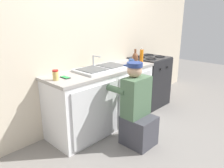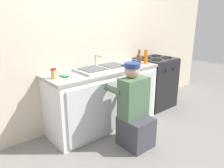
# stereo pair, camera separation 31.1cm
# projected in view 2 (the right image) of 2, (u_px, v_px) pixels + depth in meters

# --- Properties ---
(ground_plane) EXTENTS (12.00, 12.00, 0.00)m
(ground_plane) POSITION_uv_depth(u_px,v_px,m) (116.00, 132.00, 3.26)
(ground_plane) COLOR gray
(back_wall) EXTENTS (6.00, 0.10, 2.50)m
(back_wall) POSITION_uv_depth(u_px,v_px,m) (89.00, 43.00, 3.36)
(back_wall) COLOR beige
(back_wall) RESTS_ON ground_plane
(counter_cabinet) EXTENTS (1.73, 0.62, 0.86)m
(counter_cabinet) POSITION_uv_depth(u_px,v_px,m) (104.00, 99.00, 3.34)
(counter_cabinet) COLOR white
(counter_cabinet) RESTS_ON ground_plane
(countertop) EXTENTS (1.77, 0.62, 0.04)m
(countertop) POSITION_uv_depth(u_px,v_px,m) (103.00, 71.00, 3.21)
(countertop) COLOR #9E9993
(countertop) RESTS_ON counter_cabinet
(sink_double_basin) EXTENTS (0.80, 0.44, 0.19)m
(sink_double_basin) POSITION_uv_depth(u_px,v_px,m) (103.00, 68.00, 3.20)
(sink_double_basin) COLOR silver
(sink_double_basin) RESTS_ON countertop
(stove_range) EXTENTS (0.65, 0.62, 0.94)m
(stove_range) POSITION_uv_depth(u_px,v_px,m) (155.00, 82.00, 4.10)
(stove_range) COLOR black
(stove_range) RESTS_ON ground_plane
(plumber_person) EXTENTS (0.42, 0.61, 1.10)m
(plumber_person) POSITION_uv_depth(u_px,v_px,m) (134.00, 112.00, 2.82)
(plumber_person) COLOR #3F3F47
(plumber_person) RESTS_ON ground_plane
(vase_decorative) EXTENTS (0.10, 0.10, 0.23)m
(vase_decorative) POSITION_uv_depth(u_px,v_px,m) (139.00, 58.00, 3.56)
(vase_decorative) COLOR brown
(vase_decorative) RESTS_ON countertop
(coffee_mug) EXTENTS (0.13, 0.08, 0.09)m
(coffee_mug) POSITION_uv_depth(u_px,v_px,m) (134.00, 62.00, 3.44)
(coffee_mug) COLOR #335699
(coffee_mug) RESTS_ON countertop
(cell_phone) EXTENTS (0.07, 0.14, 0.01)m
(cell_phone) POSITION_uv_depth(u_px,v_px,m) (64.00, 76.00, 2.82)
(cell_phone) COLOR black
(cell_phone) RESTS_ON countertop
(condiment_jar) EXTENTS (0.07, 0.07, 0.13)m
(condiment_jar) POSITION_uv_depth(u_px,v_px,m) (54.00, 73.00, 2.72)
(condiment_jar) COLOR #DBB760
(condiment_jar) RESTS_ON countertop
(soap_bottle_orange) EXTENTS (0.06, 0.06, 0.25)m
(soap_bottle_orange) POSITION_uv_depth(u_px,v_px,m) (146.00, 56.00, 3.57)
(soap_bottle_orange) COLOR orange
(soap_bottle_orange) RESTS_ON countertop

